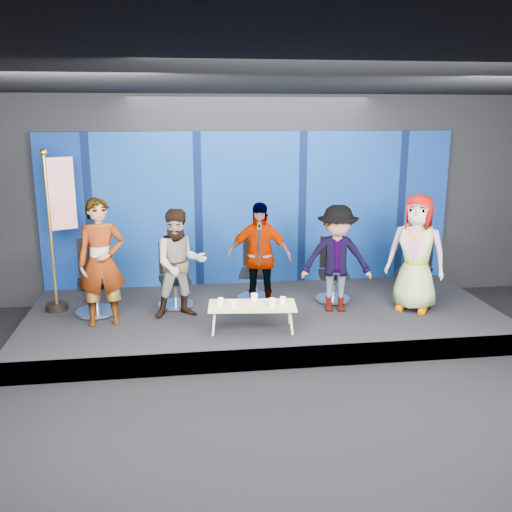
# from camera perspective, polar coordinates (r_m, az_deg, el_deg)

# --- Properties ---
(ground) EXTENTS (10.00, 10.00, 0.00)m
(ground) POSITION_cam_1_polar(r_m,az_deg,el_deg) (6.57, 4.06, -14.97)
(ground) COLOR black
(ground) RESTS_ON ground
(room_walls) EXTENTS (10.02, 8.02, 3.51)m
(room_walls) POSITION_cam_1_polar(r_m,az_deg,el_deg) (5.80, 4.48, 6.53)
(room_walls) COLOR black
(room_walls) RESTS_ON ground
(riser) EXTENTS (7.00, 3.00, 0.30)m
(riser) POSITION_cam_1_polar(r_m,az_deg,el_deg) (8.75, 0.71, -6.23)
(riser) COLOR black
(riser) RESTS_ON ground
(backdrop) EXTENTS (7.00, 0.08, 2.60)m
(backdrop) POSITION_cam_1_polar(r_m,az_deg,el_deg) (9.77, -0.53, 4.73)
(backdrop) COLOR navy
(backdrop) RESTS_ON riser
(chair_a) EXTENTS (0.70, 0.70, 1.10)m
(chair_a) POSITION_cam_1_polar(r_m,az_deg,el_deg) (8.75, -15.74, -3.24)
(chair_a) COLOR silver
(chair_a) RESTS_ON riser
(panelist_a) EXTENTS (0.70, 0.51, 1.79)m
(panelist_a) POSITION_cam_1_polar(r_m,az_deg,el_deg) (8.13, -15.19, -0.62)
(panelist_a) COLOR black
(panelist_a) RESTS_ON riser
(chair_b) EXTENTS (0.62, 0.62, 0.98)m
(chair_b) POSITION_cam_1_polar(r_m,az_deg,el_deg) (8.84, -8.14, -2.93)
(chair_b) COLOR silver
(chair_b) RESTS_ON riser
(panelist_b) EXTENTS (0.85, 0.70, 1.59)m
(panelist_b) POSITION_cam_1_polar(r_m,az_deg,el_deg) (8.24, -7.61, -0.77)
(panelist_b) COLOR black
(panelist_b) RESTS_ON riser
(chair_c) EXTENTS (0.69, 0.69, 1.01)m
(chair_c) POSITION_cam_1_polar(r_m,az_deg,el_deg) (9.07, -0.09, -2.29)
(chair_c) COLOR silver
(chair_c) RESTS_ON riser
(panelist_c) EXTENTS (1.03, 0.61, 1.64)m
(panelist_c) POSITION_cam_1_polar(r_m,az_deg,el_deg) (8.46, 0.29, -0.07)
(panelist_c) COLOR black
(panelist_c) RESTS_ON riser
(chair_d) EXTENTS (0.64, 0.64, 0.99)m
(chair_d) POSITION_cam_1_polar(r_m,az_deg,el_deg) (9.11, 7.71, -2.38)
(chair_d) COLOR silver
(chair_d) RESTS_ON riser
(panelist_d) EXTENTS (1.12, 0.76, 1.60)m
(panelist_d) POSITION_cam_1_polar(r_m,az_deg,el_deg) (8.51, 8.08, -0.26)
(panelist_d) COLOR black
(panelist_d) RESTS_ON riser
(chair_e) EXTENTS (0.85, 0.85, 1.08)m
(chair_e) POSITION_cam_1_polar(r_m,az_deg,el_deg) (9.38, 15.54, -2.11)
(chair_e) COLOR silver
(chair_e) RESTS_ON riser
(panelist_e) EXTENTS (1.02, 0.95, 1.76)m
(panelist_e) POSITION_cam_1_polar(r_m,az_deg,el_deg) (8.76, 15.73, 0.28)
(panelist_e) COLOR black
(panelist_e) RESTS_ON riser
(coffee_table) EXTENTS (1.23, 0.62, 0.36)m
(coffee_table) POSITION_cam_1_polar(r_m,az_deg,el_deg) (7.78, -0.39, -5.07)
(coffee_table) COLOR tan
(coffee_table) RESTS_ON riser
(mug_a) EXTENTS (0.08, 0.08, 0.09)m
(mug_a) POSITION_cam_1_polar(r_m,az_deg,el_deg) (7.77, -3.58, -4.53)
(mug_a) COLOR white
(mug_a) RESTS_ON coffee_table
(mug_b) EXTENTS (0.08, 0.08, 0.09)m
(mug_b) POSITION_cam_1_polar(r_m,az_deg,el_deg) (7.66, -2.26, -4.80)
(mug_b) COLOR white
(mug_b) RESTS_ON coffee_table
(mug_c) EXTENTS (0.09, 0.09, 0.11)m
(mug_c) POSITION_cam_1_polar(r_m,az_deg,el_deg) (7.89, -0.18, -4.16)
(mug_c) COLOR white
(mug_c) RESTS_ON coffee_table
(mug_d) EXTENTS (0.09, 0.09, 0.10)m
(mug_d) POSITION_cam_1_polar(r_m,az_deg,el_deg) (7.71, 1.62, -4.63)
(mug_d) COLOR white
(mug_d) RESTS_ON coffee_table
(mug_e) EXTENTS (0.08, 0.08, 0.10)m
(mug_e) POSITION_cam_1_polar(r_m,az_deg,el_deg) (7.79, 2.71, -4.46)
(mug_e) COLOR white
(mug_e) RESTS_ON coffee_table
(flag_stand) EXTENTS (0.53, 0.35, 2.41)m
(flag_stand) POSITION_cam_1_polar(r_m,az_deg,el_deg) (8.86, -19.14, 2.82)
(flag_stand) COLOR black
(flag_stand) RESTS_ON riser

